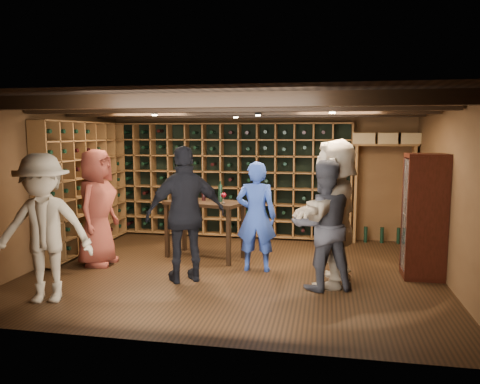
% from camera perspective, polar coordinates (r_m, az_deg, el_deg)
% --- Properties ---
extents(ground, '(6.00, 6.00, 0.00)m').
position_cam_1_polar(ground, '(7.13, -0.77, -9.62)').
color(ground, black).
rests_on(ground, ground).
extents(room_shell, '(6.00, 6.00, 6.00)m').
position_cam_1_polar(room_shell, '(6.89, -0.72, 10.16)').
color(room_shell, brown).
rests_on(room_shell, ground).
extents(wine_rack_back, '(4.65, 0.30, 2.20)m').
position_cam_1_polar(wine_rack_back, '(9.26, -1.14, 1.51)').
color(wine_rack_back, brown).
rests_on(wine_rack_back, ground).
extents(wine_rack_left, '(0.30, 2.65, 2.20)m').
position_cam_1_polar(wine_rack_left, '(8.65, -18.36, 0.75)').
color(wine_rack_left, brown).
rests_on(wine_rack_left, ground).
extents(crate_shelf, '(1.20, 0.32, 2.07)m').
position_cam_1_polar(crate_shelf, '(9.09, 17.30, 3.73)').
color(crate_shelf, brown).
rests_on(crate_shelf, ground).
extents(display_cabinet, '(0.55, 0.50, 1.75)m').
position_cam_1_polar(display_cabinet, '(7.13, 21.49, -3.05)').
color(display_cabinet, black).
rests_on(display_cabinet, ground).
extents(man_blue_shirt, '(0.62, 0.42, 1.65)m').
position_cam_1_polar(man_blue_shirt, '(6.99, 1.99, -3.01)').
color(man_blue_shirt, navy).
rests_on(man_blue_shirt, ground).
extents(man_grey_suit, '(1.00, 0.88, 1.72)m').
position_cam_1_polar(man_grey_suit, '(6.25, 10.06, -4.02)').
color(man_grey_suit, black).
rests_on(man_grey_suit, ground).
extents(guest_red_floral, '(0.59, 0.90, 1.82)m').
position_cam_1_polar(guest_red_floral, '(7.64, -17.04, -1.81)').
color(guest_red_floral, maroon).
rests_on(guest_red_floral, ground).
extents(guest_woman_black, '(1.19, 0.97, 1.89)m').
position_cam_1_polar(guest_woman_black, '(6.51, -6.61, -2.73)').
color(guest_woman_black, black).
rests_on(guest_woman_black, ground).
extents(guest_khaki, '(1.31, 0.96, 1.82)m').
position_cam_1_polar(guest_khaki, '(6.18, -22.85, -4.10)').
color(guest_khaki, gray).
rests_on(guest_khaki, ground).
extents(guest_beige, '(1.08, 1.94, 1.99)m').
position_cam_1_polar(guest_beige, '(6.49, 11.46, -2.41)').
color(guest_beige, tan).
rests_on(guest_beige, ground).
extents(tasting_table, '(1.39, 0.95, 1.23)m').
position_cam_1_polar(tasting_table, '(7.73, -4.33, -2.00)').
color(tasting_table, black).
rests_on(tasting_table, ground).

